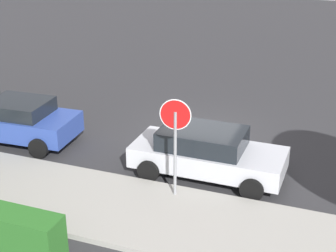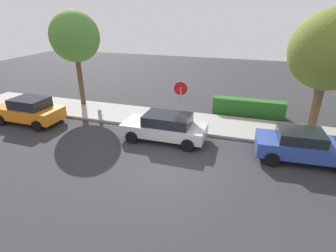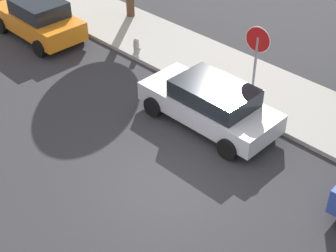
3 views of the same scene
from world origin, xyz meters
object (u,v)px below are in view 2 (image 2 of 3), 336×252
(parked_car_silver, at_px, (165,127))
(parked_car_orange, at_px, (29,110))
(street_tree_mid_block, at_px, (331,51))
(fire_hydrant, at_px, (100,115))
(parked_car_blue, at_px, (304,145))
(stop_sign, at_px, (181,97))
(street_tree_near_corner, at_px, (75,37))

(parked_car_silver, height_order, parked_car_orange, parked_car_orange)
(street_tree_mid_block, relative_size, fire_hydrant, 9.03)
(parked_car_orange, bearing_deg, parked_car_blue, 0.65)
(fire_hydrant, bearing_deg, street_tree_mid_block, 8.09)
(parked_car_orange, xyz_separation_m, fire_hydrant, (3.80, 1.61, -0.43))
(stop_sign, height_order, fire_hydrant, stop_sign)
(fire_hydrant, bearing_deg, parked_car_blue, -7.27)
(parked_car_silver, height_order, parked_car_blue, parked_car_blue)
(parked_car_blue, xyz_separation_m, parked_car_orange, (-15.06, -0.17, 0.05))
(parked_car_orange, bearing_deg, fire_hydrant, 22.95)
(stop_sign, height_order, street_tree_mid_block, street_tree_mid_block)
(parked_car_blue, distance_m, street_tree_mid_block, 4.97)
(stop_sign, relative_size, parked_car_blue, 0.65)
(parked_car_silver, bearing_deg, stop_sign, 75.58)
(parked_car_blue, height_order, parked_car_orange, parked_car_orange)
(parked_car_silver, bearing_deg, street_tree_near_corner, 154.57)
(parked_car_silver, xyz_separation_m, parked_car_orange, (-8.49, -0.26, 0.05))
(fire_hydrant, bearing_deg, street_tree_near_corner, 140.87)
(parked_car_blue, xyz_separation_m, fire_hydrant, (-11.26, 1.44, -0.38))
(stop_sign, bearing_deg, fire_hydrant, -177.95)
(stop_sign, xyz_separation_m, parked_car_orange, (-8.89, -1.79, -1.15))
(parked_car_silver, relative_size, street_tree_near_corner, 0.68)
(street_tree_near_corner, bearing_deg, parked_car_blue, -14.43)
(parked_car_silver, bearing_deg, fire_hydrant, 164.01)
(parked_car_blue, bearing_deg, fire_hydrant, 172.73)
(parked_car_silver, relative_size, fire_hydrant, 6.04)
(parked_car_silver, height_order, fire_hydrant, parked_car_silver)
(parked_car_silver, xyz_separation_m, fire_hydrant, (-4.70, 1.35, -0.38))
(parked_car_orange, relative_size, fire_hydrant, 5.69)
(street_tree_near_corner, distance_m, street_tree_mid_block, 14.80)
(street_tree_near_corner, height_order, street_tree_mid_block, street_tree_mid_block)
(parked_car_blue, distance_m, parked_car_orange, 15.06)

